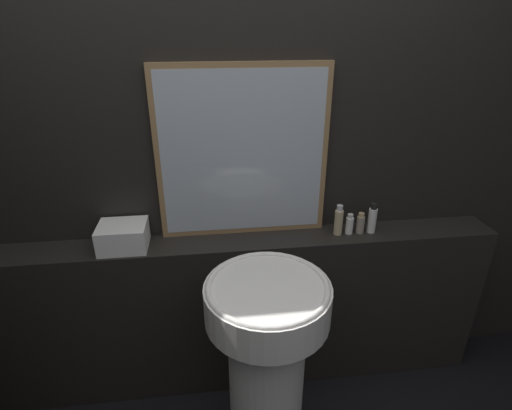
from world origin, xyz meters
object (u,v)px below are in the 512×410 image
at_px(pedestal_sink, 267,362).
at_px(conditioner_bottle, 349,225).
at_px(body_wash_bottle, 372,219).
at_px(shampoo_bottle, 339,221).
at_px(towel_stack, 123,236).
at_px(lotion_bottle, 360,224).
at_px(mirror, 243,154).

distance_m(pedestal_sink, conditioner_bottle, 0.76).
bearing_deg(body_wash_bottle, shampoo_bottle, 180.00).
height_order(pedestal_sink, shampoo_bottle, shampoo_bottle).
xyz_separation_m(towel_stack, shampoo_bottle, (1.03, 0.00, 0.01)).
bearing_deg(pedestal_sink, shampoo_bottle, 47.39).
relative_size(lotion_bottle, body_wash_bottle, 0.70).
bearing_deg(pedestal_sink, body_wash_bottle, 37.67).
bearing_deg(mirror, shampoo_bottle, -10.31).
bearing_deg(towel_stack, lotion_bottle, 0.00).
xyz_separation_m(mirror, shampoo_bottle, (0.46, -0.08, -0.33)).
distance_m(mirror, conditioner_bottle, 0.63).
bearing_deg(lotion_bottle, body_wash_bottle, 0.00).
bearing_deg(body_wash_bottle, towel_stack, 180.00).
height_order(pedestal_sink, conditioner_bottle, conditioner_bottle).
bearing_deg(shampoo_bottle, conditioner_bottle, -0.00).
relative_size(pedestal_sink, shampoo_bottle, 6.14).
bearing_deg(body_wash_bottle, mirror, 172.46).
relative_size(towel_stack, body_wash_bottle, 1.40).
relative_size(shampoo_bottle, lotion_bottle, 1.44).
bearing_deg(conditioner_bottle, body_wash_bottle, 0.00).
xyz_separation_m(pedestal_sink, lotion_bottle, (0.53, 0.46, 0.38)).
height_order(pedestal_sink, mirror, mirror).
bearing_deg(towel_stack, conditioner_bottle, -0.00).
relative_size(towel_stack, shampoo_bottle, 1.40).
height_order(lotion_bottle, body_wash_bottle, body_wash_bottle).
bearing_deg(lotion_bottle, shampoo_bottle, 180.00).
distance_m(shampoo_bottle, lotion_bottle, 0.12).
xyz_separation_m(conditioner_bottle, lotion_bottle, (0.06, 0.00, 0.00)).
relative_size(pedestal_sink, lotion_bottle, 8.86).
height_order(shampoo_bottle, lotion_bottle, shampoo_bottle).
xyz_separation_m(conditioner_bottle, body_wash_bottle, (0.11, 0.00, 0.02)).
distance_m(pedestal_sink, towel_stack, 0.85).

